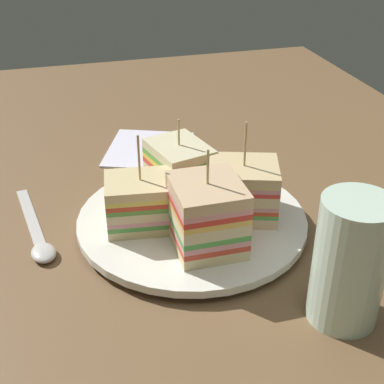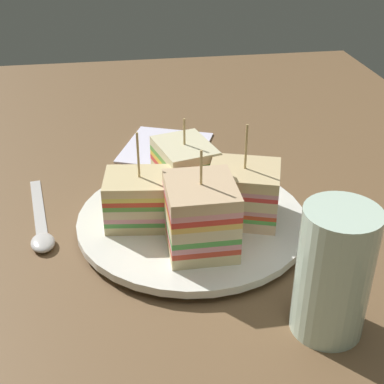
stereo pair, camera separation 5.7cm
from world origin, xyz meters
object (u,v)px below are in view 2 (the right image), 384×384
at_px(sandwich_wedge_1, 141,199).
at_px(napkin, 166,147).
at_px(sandwich_wedge_3, 243,193).
at_px(spoon, 41,230).
at_px(sandwich_wedge_2, 204,215).
at_px(drinking_glass, 332,281).
at_px(chip_pile, 192,205).
at_px(plate, 192,221).
at_px(sandwich_wedge_0, 181,169).

distance_m(sandwich_wedge_1, napkin, 0.21).
relative_size(sandwich_wedge_3, spoon, 0.66).
distance_m(sandwich_wedge_2, drinking_glass, 0.14).
distance_m(chip_pile, spoon, 0.16).
relative_size(sandwich_wedge_1, napkin, 0.85).
relative_size(plate, sandwich_wedge_3, 2.30).
height_order(sandwich_wedge_0, spoon, sandwich_wedge_0).
height_order(sandwich_wedge_2, spoon, sandwich_wedge_2).
distance_m(chip_pile, napkin, 0.20).
bearing_deg(sandwich_wedge_0, napkin, 165.87).
xyz_separation_m(sandwich_wedge_0, spoon, (-0.04, 0.16, -0.04)).
bearing_deg(sandwich_wedge_0, sandwich_wedge_1, -57.42).
xyz_separation_m(sandwich_wedge_0, napkin, (0.15, 0.00, -0.04)).
bearing_deg(drinking_glass, spoon, 54.22).
height_order(plate, chip_pile, chip_pile).
bearing_deg(drinking_glass, napkin, 14.31).
bearing_deg(sandwich_wedge_3, chip_pile, -0.48).
bearing_deg(sandwich_wedge_1, sandwich_wedge_0, 54.47).
distance_m(sandwich_wedge_0, spoon, 0.17).
relative_size(sandwich_wedge_0, sandwich_wedge_1, 0.89).
distance_m(chip_pile, drinking_glass, 0.19).
xyz_separation_m(sandwich_wedge_2, sandwich_wedge_3, (0.04, -0.05, -0.01)).
distance_m(plate, sandwich_wedge_0, 0.06).
bearing_deg(napkin, spoon, 140.52).
relative_size(sandwich_wedge_1, spoon, 0.63).
distance_m(plate, sandwich_wedge_3, 0.06).
bearing_deg(spoon, sandwich_wedge_2, 59.00).
xyz_separation_m(chip_pile, napkin, (0.19, 0.01, -0.02)).
bearing_deg(chip_pile, plate, 167.93).
bearing_deg(sandwich_wedge_1, sandwich_wedge_3, 2.56).
bearing_deg(napkin, sandwich_wedge_0, -179.60).
distance_m(sandwich_wedge_2, spoon, 0.18).
bearing_deg(chip_pile, sandwich_wedge_0, 7.76).
distance_m(sandwich_wedge_1, drinking_glass, 0.22).
bearing_deg(sandwich_wedge_2, sandwich_wedge_3, -47.51).
bearing_deg(spoon, sandwich_wedge_0, 95.37).
bearing_deg(spoon, chip_pile, 79.33).
distance_m(sandwich_wedge_3, drinking_glass, 0.16).
xyz_separation_m(plate, drinking_glass, (-0.16, -0.09, 0.04)).
relative_size(sandwich_wedge_1, sandwich_wedge_3, 0.95).
relative_size(sandwich_wedge_3, chip_pile, 1.95).
xyz_separation_m(plate, sandwich_wedge_3, (-0.01, -0.05, 0.04)).
relative_size(plate, drinking_glass, 2.12).
bearing_deg(chip_pile, napkin, 2.10).
bearing_deg(sandwich_wedge_2, sandwich_wedge_0, 4.34).
height_order(sandwich_wedge_0, chip_pile, sandwich_wedge_0).
bearing_deg(sandwich_wedge_3, spoon, 11.82).
distance_m(sandwich_wedge_1, sandwich_wedge_3, 0.11).
height_order(sandwich_wedge_3, drinking_glass, sandwich_wedge_3).
bearing_deg(sandwich_wedge_3, drinking_glass, 121.05).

